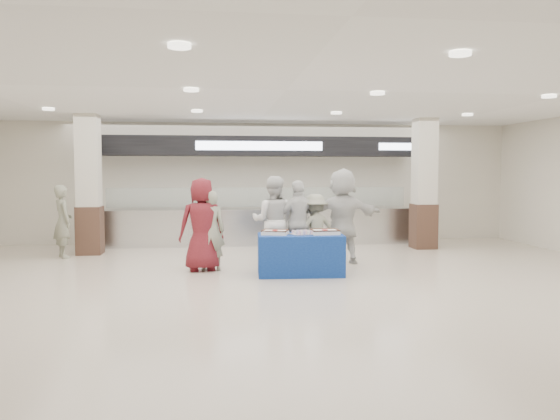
{
  "coord_description": "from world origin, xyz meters",
  "views": [
    {
      "loc": [
        -1.17,
        -8.73,
        1.89
      ],
      "look_at": [
        0.09,
        1.6,
        1.17
      ],
      "focal_mm": 35.0,
      "sensor_mm": 36.0,
      "label": 1
    }
  ],
  "objects": [
    {
      "name": "column_right",
      "position": [
        4.0,
        4.2,
        1.53
      ],
      "size": [
        0.55,
        0.55,
        3.2
      ],
      "color": "#3A231A",
      "rests_on": "ground"
    },
    {
      "name": "civilian_maroon",
      "position": [
        -1.39,
        1.73,
        0.89
      ],
      "size": [
        0.95,
        0.7,
        1.78
      ],
      "primitive_type": "imported",
      "rotation": [
        0.0,
        0.0,
        3.31
      ],
      "color": "maroon",
      "rests_on": "ground"
    },
    {
      "name": "sheet_cake_left",
      "position": [
        -0.05,
        1.13,
        0.8
      ],
      "size": [
        0.54,
        0.47,
        0.1
      ],
      "color": "white",
      "rests_on": "display_table"
    },
    {
      "name": "cupcake_tray",
      "position": [
        0.45,
        1.07,
        0.79
      ],
      "size": [
        0.52,
        0.45,
        0.07
      ],
      "color": "#BCBCC2",
      "rests_on": "display_table"
    },
    {
      "name": "soldier_a",
      "position": [
        -1.24,
        1.73,
        0.77
      ],
      "size": [
        0.58,
        0.39,
        1.55
      ],
      "primitive_type": "imported",
      "rotation": [
        0.0,
        0.0,
        3.19
      ],
      "color": "gray",
      "rests_on": "ground"
    },
    {
      "name": "soldier_bg",
      "position": [
        -4.47,
        3.72,
        0.81
      ],
      "size": [
        0.63,
        0.7,
        1.61
      ],
      "primitive_type": "imported",
      "rotation": [
        0.0,
        0.0,
        2.1
      ],
      "color": "gray",
      "rests_on": "ground"
    },
    {
      "name": "civilian_white",
      "position": [
        1.46,
        2.25,
        0.98
      ],
      "size": [
        1.88,
        0.8,
        1.97
      ],
      "primitive_type": "imported",
      "rotation": [
        0.0,
        0.0,
        3.27
      ],
      "color": "silver",
      "rests_on": "ground"
    },
    {
      "name": "ground",
      "position": [
        0.0,
        0.0,
        0.0
      ],
      "size": [
        14.0,
        14.0,
        0.0
      ],
      "primitive_type": "plane",
      "color": "beige",
      "rests_on": "ground"
    },
    {
      "name": "display_table",
      "position": [
        0.41,
        1.09,
        0.38
      ],
      "size": [
        1.59,
        0.87,
        0.75
      ],
      "primitive_type": "cube",
      "rotation": [
        0.0,
        0.0,
        -0.06
      ],
      "color": "navy",
      "rests_on": "ground"
    },
    {
      "name": "serving_line",
      "position": [
        0.0,
        5.4,
        1.16
      ],
      "size": [
        8.7,
        0.85,
        2.8
      ],
      "color": "silver",
      "rests_on": "ground"
    },
    {
      "name": "chef_short",
      "position": [
        0.54,
        2.1,
        0.86
      ],
      "size": [
        1.08,
        0.63,
        1.73
      ],
      "primitive_type": "imported",
      "rotation": [
        0.0,
        0.0,
        3.35
      ],
      "color": "silver",
      "rests_on": "ground"
    },
    {
      "name": "soldier_b",
      "position": [
        0.89,
        2.15,
        0.72
      ],
      "size": [
        1.04,
        0.76,
        1.45
      ],
      "primitive_type": "imported",
      "rotation": [
        0.0,
        0.0,
        3.4
      ],
      "color": "gray",
      "rests_on": "ground"
    },
    {
      "name": "sheet_cake_right",
      "position": [
        0.86,
        1.06,
        0.8
      ],
      "size": [
        0.5,
        0.4,
        0.1
      ],
      "color": "white",
      "rests_on": "display_table"
    },
    {
      "name": "column_left",
      "position": [
        -4.0,
        4.2,
        1.53
      ],
      "size": [
        0.55,
        0.55,
        3.2
      ],
      "color": "#3A231A",
      "rests_on": "ground"
    },
    {
      "name": "chef_tall",
      "position": [
        0.02,
        2.17,
        0.9
      ],
      "size": [
        1.02,
        0.88,
        1.81
      ],
      "primitive_type": "imported",
      "rotation": [
        0.0,
        0.0,
        2.89
      ],
      "color": "silver",
      "rests_on": "ground"
    }
  ]
}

